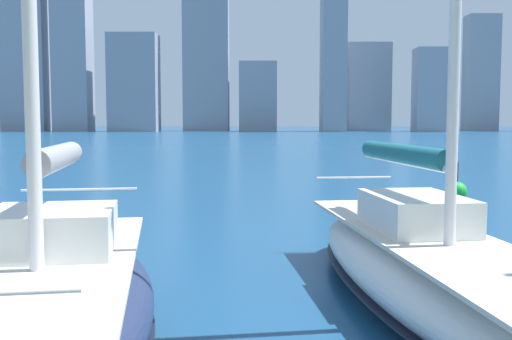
% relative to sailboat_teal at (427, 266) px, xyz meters
% --- Properties ---
extents(city_skyline, '(172.64, 20.74, 48.96)m').
position_rel_sailboat_teal_xyz_m(city_skyline, '(21.47, -153.58, 17.86)').
color(city_skyline, gray).
rests_on(city_skyline, ground).
extents(sailboat_teal, '(3.33, 9.48, 9.69)m').
position_rel_sailboat_teal_xyz_m(sailboat_teal, '(0.00, 0.00, 0.00)').
color(sailboat_teal, white).
rests_on(sailboat_teal, ground).
extents(sailboat_grey, '(3.64, 7.20, 12.70)m').
position_rel_sailboat_teal_xyz_m(sailboat_grey, '(5.11, 1.93, 0.07)').
color(sailboat_grey, navy).
rests_on(sailboat_grey, ground).
extents(channel_buoy, '(0.70, 0.70, 1.40)m').
position_rel_sailboat_teal_xyz_m(channel_buoy, '(-4.45, -12.24, -0.30)').
color(channel_buoy, green).
rests_on(channel_buoy, ground).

